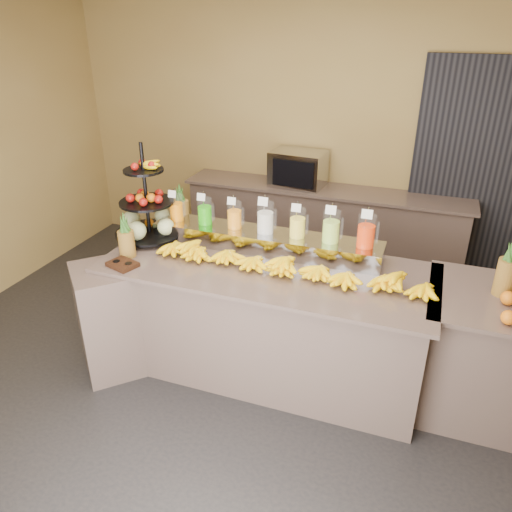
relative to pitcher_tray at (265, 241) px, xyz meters
The scene contains 19 objects.
ground 1.17m from the pitcher_tray, 79.57° to the right, with size 6.00×6.00×0.00m, color black.
room_envelope 0.94m from the pitcher_tray, 34.96° to the left, with size 6.04×5.02×2.82m.
buffet_counter 0.63m from the pitcher_tray, 91.53° to the right, with size 2.75×1.25×0.93m.
right_counter 1.89m from the pitcher_tray, ahead, with size 1.08×0.88×0.93m.
back_ledge 1.76m from the pitcher_tray, 86.34° to the left, with size 3.10×0.55×0.93m.
pitcher_tray is the anchor object (origin of this frame).
juice_pitcher_orange_a 0.80m from the pitcher_tray, behind, with size 0.12×0.12×0.28m.
juice_pitcher_green 0.55m from the pitcher_tray, behind, with size 0.12×0.12×0.29m.
juice_pitcher_orange_b 0.31m from the pitcher_tray, behind, with size 0.12×0.12×0.29m.
juice_pitcher_milk 0.18m from the pitcher_tray, 100.19° to the right, with size 0.13×0.14×0.32m.
juice_pitcher_lemon 0.31m from the pitcher_tray, ahead, with size 0.12×0.13×0.30m.
juice_pitcher_lime 0.55m from the pitcher_tray, ahead, with size 0.13×0.14×0.32m.
juice_pitcher_orange_c 0.80m from the pitcher_tray, ahead, with size 0.13×0.14×0.32m.
banana_heap 0.41m from the pitcher_tray, 48.03° to the right, with size 2.18×0.20×0.18m.
fruit_stand 0.97m from the pitcher_tray, behind, with size 0.71×0.71×0.80m.
condiment_caddy 1.11m from the pitcher_tray, 144.66° to the right, with size 0.21×0.16×0.03m, color black.
pineapple_left_a 1.08m from the pitcher_tray, 153.56° to the right, with size 0.12×0.12×0.37m.
pineapple_left_b 0.84m from the pitcher_tray, behind, with size 0.14×0.14×0.42m.
oven_warmer 1.69m from the pitcher_tray, 96.80° to the left, with size 0.57×0.40×0.38m, color gray.
Camera 1 is at (1.06, -2.84, 2.65)m, focal length 35.00 mm.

